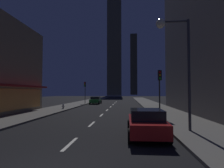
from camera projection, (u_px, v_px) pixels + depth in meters
ground_plane at (114, 104)px, 37.03m from camera, size 78.00×136.00×0.10m
sidewalk_right at (149, 104)px, 36.48m from camera, size 4.00×76.00×0.15m
sidewalk_left at (80, 103)px, 37.60m from camera, size 4.00×76.00×0.15m
lane_marking_center at (107, 110)px, 23.89m from camera, size 0.16×43.80×0.01m
skyscraper_distant_tall at (114, 46)px, 116.93m from camera, size 8.79×6.12×62.84m
skyscraper_distant_mid at (134, 65)px, 160.58m from camera, size 5.80×6.85×52.68m
car_parked_near at (146, 123)px, 9.76m from camera, size 1.98×4.24×1.45m
car_parked_far at (96, 100)px, 36.43m from camera, size 1.98×4.24×1.45m
fire_hydrant_far_left at (63, 106)px, 24.55m from camera, size 0.42×0.30×0.65m
traffic_light_near_right at (160, 83)px, 16.40m from camera, size 0.32×0.48×4.20m
traffic_light_far_left at (85, 88)px, 35.60m from camera, size 0.32×0.48×4.20m
street_lamp_right at (174, 46)px, 10.87m from camera, size 1.96×0.56×6.58m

